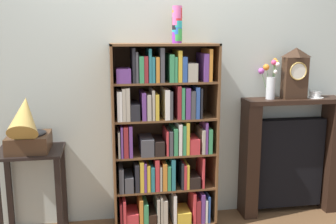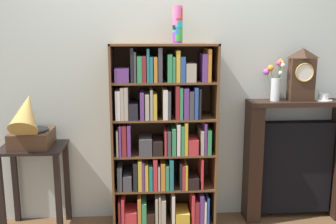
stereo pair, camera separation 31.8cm
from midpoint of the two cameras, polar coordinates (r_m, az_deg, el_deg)
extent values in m
cube|color=beige|center=(3.35, 2.83, 5.59)|extent=(4.50, 0.08, 2.60)
cube|color=brown|center=(3.21, -5.32, -4.02)|extent=(0.02, 0.36, 1.57)
cube|color=brown|center=(3.30, 9.54, -3.74)|extent=(0.02, 0.36, 1.57)
cube|color=#4C311C|center=(3.39, 1.91, -3.14)|extent=(0.86, 0.01, 1.57)
cube|color=brown|center=(3.11, 2.32, 10.02)|extent=(0.86, 0.36, 0.02)
cube|color=brown|center=(3.51, 2.11, -15.92)|extent=(0.86, 0.36, 0.06)
cube|color=maroon|center=(3.39, -4.40, -14.29)|extent=(0.02, 0.25, 0.22)
cube|color=#C63338|center=(3.40, -3.91, -14.01)|extent=(0.02, 0.28, 0.25)
cube|color=#C63338|center=(3.40, -2.77, -15.15)|extent=(0.10, 0.21, 0.12)
cube|color=orange|center=(3.41, -1.53, -13.87)|extent=(0.03, 0.31, 0.25)
cube|color=#388E56|center=(3.40, -0.83, -14.32)|extent=(0.04, 0.26, 0.20)
cube|color=black|center=(3.43, 0.11, -14.99)|extent=(0.07, 0.27, 0.11)
cube|color=#B2A893|center=(3.42, 0.95, -13.82)|extent=(0.02, 0.31, 0.24)
cube|color=#B2A893|center=(3.42, 1.40, -13.73)|extent=(0.02, 0.31, 0.25)
cube|color=#B2A893|center=(3.41, 1.97, -14.05)|extent=(0.04, 0.27, 0.23)
cube|color=white|center=(3.42, 3.39, -13.66)|extent=(0.02, 0.28, 0.26)
cube|color=gold|center=(3.44, 4.78, -15.04)|extent=(0.12, 0.22, 0.10)
cube|color=#C63338|center=(3.42, 6.31, -13.66)|extent=(0.02, 0.24, 0.27)
cube|color=maroon|center=(3.45, 6.83, -14.02)|extent=(0.04, 0.26, 0.21)
cube|color=#663884|center=(3.44, 7.51, -13.59)|extent=(0.03, 0.26, 0.26)
cube|color=white|center=(3.46, 8.00, -13.97)|extent=(0.02, 0.26, 0.20)
cube|color=#2D519E|center=(3.48, 8.33, -13.56)|extent=(0.02, 0.30, 0.24)
cube|color=brown|center=(3.36, 2.15, -10.80)|extent=(0.83, 0.34, 0.02)
cube|color=#424247|center=(3.26, -4.32, -9.45)|extent=(0.04, 0.24, 0.20)
cube|color=#424247|center=(3.28, -3.22, -10.02)|extent=(0.07, 0.25, 0.13)
cube|color=black|center=(3.27, -2.05, -9.07)|extent=(0.03, 0.27, 0.23)
cube|color=gold|center=(3.26, -1.38, -8.93)|extent=(0.03, 0.26, 0.26)
cube|color=#663884|center=(3.27, -0.89, -9.04)|extent=(0.02, 0.26, 0.24)
cube|color=gold|center=(3.27, -0.40, -9.23)|extent=(0.03, 0.25, 0.22)
cube|color=teal|center=(3.27, 0.20, -9.36)|extent=(0.03, 0.24, 0.21)
cube|color=#C63338|center=(3.29, 0.82, -8.63)|extent=(0.03, 0.31, 0.27)
cube|color=#B2A893|center=(3.30, 1.35, -9.14)|extent=(0.02, 0.30, 0.21)
cube|color=orange|center=(3.28, 1.96, -9.09)|extent=(0.04, 0.25, 0.23)
cube|color=#388E56|center=(3.30, 2.56, -9.17)|extent=(0.03, 0.27, 0.21)
cube|color=teal|center=(3.29, 3.19, -8.70)|extent=(0.03, 0.28, 0.26)
cube|color=black|center=(3.30, 4.54, -9.01)|extent=(0.02, 0.26, 0.23)
cube|color=#C63338|center=(3.31, 4.93, -9.15)|extent=(0.02, 0.26, 0.21)
cube|color=gold|center=(3.33, 5.30, -9.01)|extent=(0.02, 0.30, 0.21)
cube|color=black|center=(3.32, 6.39, -10.09)|extent=(0.09, 0.22, 0.10)
cube|color=#C63338|center=(3.32, 7.62, -8.64)|extent=(0.02, 0.25, 0.26)
cube|color=brown|center=(3.26, 2.19, -5.94)|extent=(0.83, 0.34, 0.02)
cube|color=#B2A893|center=(3.17, -4.59, -4.29)|extent=(0.02, 0.25, 0.21)
cube|color=#663884|center=(3.19, -4.19, -3.85)|extent=(0.02, 0.29, 0.25)
cube|color=maroon|center=(3.17, -3.62, -3.94)|extent=(0.04, 0.25, 0.25)
cube|color=#663884|center=(3.17, -2.93, -3.89)|extent=(0.03, 0.25, 0.26)
cube|color=#424247|center=(3.19, -0.52, -4.87)|extent=(0.10, 0.25, 0.14)
cube|color=black|center=(3.20, 1.24, -4.97)|extent=(0.08, 0.26, 0.12)
cube|color=#C63338|center=(3.19, 2.40, -4.29)|extent=(0.02, 0.24, 0.20)
cube|color=#424247|center=(3.20, 2.90, -4.23)|extent=(0.03, 0.27, 0.20)
cube|color=#388E56|center=(3.20, 3.60, -4.06)|extent=(0.03, 0.26, 0.22)
cube|color=white|center=(3.22, 4.22, -3.64)|extent=(0.03, 0.30, 0.26)
cube|color=#388E56|center=(3.21, 4.85, -3.83)|extent=(0.03, 0.26, 0.24)
cube|color=gold|center=(3.22, 5.34, -3.57)|extent=(0.03, 0.28, 0.27)
cube|color=#C63338|center=(3.22, 6.44, -4.90)|extent=(0.08, 0.22, 0.13)
cube|color=#B2A893|center=(3.25, 7.63, -4.08)|extent=(0.02, 0.29, 0.20)
cube|color=#663884|center=(3.23, 8.17, -3.66)|extent=(0.02, 0.24, 0.26)
cube|color=#388E56|center=(3.26, 8.60, -4.00)|extent=(0.03, 0.29, 0.21)
cube|color=brown|center=(3.19, 2.23, -0.80)|extent=(0.83, 0.34, 0.02)
cube|color=white|center=(3.12, -4.48, 1.27)|extent=(0.04, 0.28, 0.23)
cube|color=#B2A893|center=(3.11, -3.85, 1.48)|extent=(0.03, 0.27, 0.26)
cube|color=#B2A893|center=(3.11, -3.28, 1.50)|extent=(0.03, 0.26, 0.26)
cube|color=black|center=(3.11, -2.25, 0.31)|extent=(0.07, 0.25, 0.13)
cube|color=#663884|center=(3.12, -0.97, 1.17)|extent=(0.03, 0.27, 0.22)
cube|color=#B2A893|center=(3.11, -0.22, 0.99)|extent=(0.03, 0.24, 0.20)
cube|color=#B2A893|center=(3.11, 0.40, 1.31)|extent=(0.02, 0.24, 0.24)
cube|color=gold|center=(3.14, 0.90, 1.11)|extent=(0.03, 0.30, 0.21)
cube|color=white|center=(3.13, 2.40, 1.39)|extent=(0.04, 0.28, 0.24)
cube|color=#424247|center=(3.15, 2.95, 1.33)|extent=(0.02, 0.30, 0.23)
cube|color=maroon|center=(3.13, 4.17, 1.64)|extent=(0.03, 0.26, 0.27)
cube|color=#388E56|center=(3.16, 4.66, 1.60)|extent=(0.03, 0.31, 0.25)
cube|color=#663884|center=(3.14, 5.44, 1.48)|extent=(0.04, 0.25, 0.25)
cube|color=#424247|center=(3.15, 6.20, 1.25)|extent=(0.04, 0.24, 0.23)
cube|color=#2D519E|center=(3.15, 6.90, 1.51)|extent=(0.03, 0.24, 0.26)
cube|color=black|center=(3.18, 7.35, 1.50)|extent=(0.02, 0.28, 0.25)
cube|color=brown|center=(3.14, 2.27, 4.55)|extent=(0.83, 0.34, 0.02)
cube|color=#663884|center=(3.05, -3.87, 5.56)|extent=(0.11, 0.21, 0.11)
cube|color=black|center=(3.08, -2.38, 7.10)|extent=(0.02, 0.29, 0.27)
cube|color=#424247|center=(3.09, -1.95, 6.84)|extent=(0.02, 0.31, 0.24)
cube|color=#388E56|center=(3.10, -1.31, 6.54)|extent=(0.04, 0.30, 0.20)
cube|color=maroon|center=(3.07, -0.62, 6.52)|extent=(0.03, 0.25, 0.21)
cube|color=teal|center=(3.08, -0.04, 7.04)|extent=(0.02, 0.27, 0.26)
cube|color=teal|center=(3.09, 0.41, 6.48)|extent=(0.02, 0.29, 0.20)
cube|color=orange|center=(3.07, 1.06, 6.45)|extent=(0.03, 0.25, 0.20)
cube|color=#424247|center=(3.09, 1.72, 7.12)|extent=(0.03, 0.28, 0.27)
cube|color=#388E56|center=(3.11, 3.07, 6.67)|extent=(0.04, 0.31, 0.22)
cube|color=#388E56|center=(3.10, 3.70, 6.48)|extent=(0.02, 0.28, 0.20)
cube|color=gold|center=(3.12, 4.27, 6.92)|extent=(0.03, 0.30, 0.25)
cube|color=#2D519E|center=(3.10, 5.01, 6.44)|extent=(0.04, 0.25, 0.20)
cube|color=#B2A893|center=(3.11, 6.19, 5.95)|extent=(0.08, 0.24, 0.15)
cube|color=#663884|center=(3.15, 8.10, 6.66)|extent=(0.04, 0.28, 0.22)
cube|color=orange|center=(3.15, 8.75, 6.98)|extent=(0.03, 0.29, 0.26)
cylinder|color=purple|center=(3.16, 4.35, 11.08)|extent=(0.08, 0.08, 0.10)
cylinder|color=green|center=(3.16, 4.42, 11.41)|extent=(0.08, 0.08, 0.10)
cylinder|color=yellow|center=(3.16, 4.39, 11.73)|extent=(0.08, 0.08, 0.10)
cylinder|color=yellow|center=(3.16, 4.38, 12.05)|extent=(0.08, 0.08, 0.10)
cylinder|color=blue|center=(3.16, 4.41, 12.38)|extent=(0.08, 0.08, 0.10)
cylinder|color=#28B2B7|center=(3.16, 4.37, 12.70)|extent=(0.08, 0.08, 0.10)
cylinder|color=black|center=(3.16, 4.37, 13.02)|extent=(0.08, 0.08, 0.10)
cylinder|color=#28B2B7|center=(3.16, 4.43, 13.35)|extent=(0.08, 0.08, 0.10)
cylinder|color=pink|center=(3.16, 4.38, 13.67)|extent=(0.08, 0.08, 0.10)
cylinder|color=orange|center=(3.16, 4.40, 13.99)|extent=(0.08, 0.08, 0.10)
cylinder|color=red|center=(3.16, 4.45, 14.32)|extent=(0.08, 0.08, 0.10)
cylinder|color=pink|center=(3.16, 4.45, 14.64)|extent=(0.08, 0.08, 0.10)
cube|color=black|center=(3.29, -16.93, -5.10)|extent=(0.51, 0.41, 0.02)
cube|color=black|center=(3.32, -21.10, -12.08)|extent=(0.04, 0.04, 0.72)
cube|color=black|center=(3.21, -13.26, -12.38)|extent=(0.04, 0.04, 0.72)
cube|color=black|center=(3.62, -19.46, -9.93)|extent=(0.04, 0.04, 0.72)
cube|color=black|center=(3.53, -12.32, -10.11)|extent=(0.04, 0.04, 0.72)
cube|color=#472D1C|center=(3.27, -17.01, -3.83)|extent=(0.31, 0.33, 0.13)
cylinder|color=black|center=(3.25, -17.08, -2.62)|extent=(0.27, 0.27, 0.01)
cylinder|color=#B79347|center=(3.20, -17.31, -2.42)|extent=(0.03, 0.03, 0.06)
cone|color=#B79347|center=(3.11, -17.72, -0.06)|extent=(0.23, 0.38, 0.39)
cube|color=black|center=(3.55, 21.67, 1.26)|extent=(0.92, 0.24, 0.04)
cube|color=black|center=(3.53, 15.08, -7.46)|extent=(0.12, 0.21, 1.04)
cube|color=black|center=(3.72, 20.76, -7.68)|extent=(0.64, 0.12, 0.84)
cube|color=#382316|center=(3.51, 21.74, 4.50)|extent=(0.21, 0.11, 0.36)
pyramid|color=#382316|center=(3.50, 22.02, 8.15)|extent=(0.21, 0.11, 0.08)
cylinder|color=silver|center=(3.46, 22.22, 5.46)|extent=(0.15, 0.01, 0.15)
torus|color=#B79347|center=(3.45, 22.24, 5.45)|extent=(0.16, 0.01, 0.16)
cylinder|color=silver|center=(3.44, 18.30, 3.18)|extent=(0.08, 0.08, 0.20)
cylinder|color=#4C753D|center=(3.44, 18.60, 4.35)|extent=(0.02, 0.01, 0.31)
sphere|color=#EA4275|center=(3.43, 18.83, 6.90)|extent=(0.05, 0.05, 0.05)
cylinder|color=#4C753D|center=(3.45, 17.52, 3.79)|extent=(0.06, 0.06, 0.23)
sphere|color=#B24CB7|center=(3.46, 17.04, 5.72)|extent=(0.05, 0.05, 0.05)
cylinder|color=#4C753D|center=(3.45, 18.62, 4.33)|extent=(0.06, 0.04, 0.30)
sphere|color=yellow|center=(3.47, 19.11, 6.83)|extent=(0.05, 0.05, 0.05)
cylinder|color=#4C753D|center=(3.43, 18.73, 4.19)|extent=(0.06, 0.02, 0.29)
sphere|color=silver|center=(3.42, 19.36, 6.57)|extent=(0.04, 0.04, 0.04)
cylinder|color=#4C753D|center=(3.46, 18.76, 4.54)|extent=(0.04, 0.06, 0.33)
sphere|color=orange|center=(3.47, 19.04, 7.26)|extent=(0.03, 0.03, 0.03)
cylinder|color=#4C753D|center=(3.41, 18.07, 3.99)|extent=(0.06, 0.02, 0.27)
sphere|color=orange|center=(3.39, 17.70, 6.24)|extent=(0.05, 0.05, 0.05)
cylinder|color=#4C753D|center=(3.44, 18.72, 3.66)|extent=(0.02, 0.01, 0.23)
sphere|color=silver|center=(3.43, 19.03, 5.52)|extent=(0.03, 0.03, 0.03)
cylinder|color=white|center=(3.63, 24.46, 1.62)|extent=(0.15, 0.15, 0.01)
cylinder|color=white|center=(3.62, 24.50, 2.08)|extent=(0.09, 0.09, 0.05)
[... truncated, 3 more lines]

